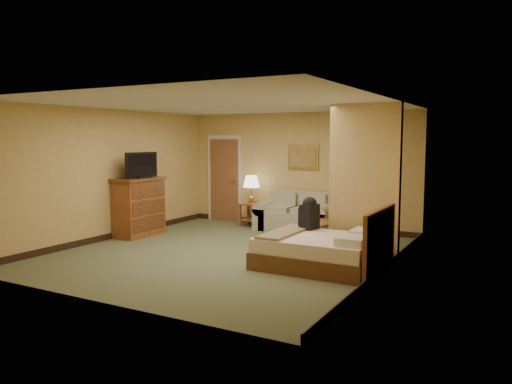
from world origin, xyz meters
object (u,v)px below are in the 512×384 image
Objects in this scene: loveseat at (295,218)px; dresser at (139,207)px; coffee_table at (322,227)px; bed at (323,251)px.

dresser is (-2.60, -2.09, 0.33)m from loveseat.
coffee_table is 0.45× the size of bed.
dresser reaches higher than coffee_table.
loveseat is at bearing 137.25° from coffee_table.
coffee_table is at bearing 112.26° from bed.
coffee_table is at bearing 18.45° from dresser.
coffee_table is 3.78m from dresser.
loveseat is 3.17m from bed.
loveseat is 1.32m from coffee_table.
loveseat is at bearing 122.43° from bed.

